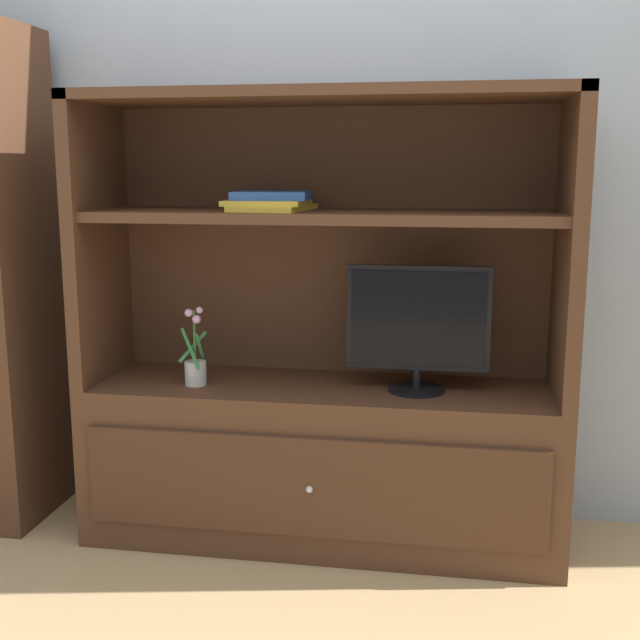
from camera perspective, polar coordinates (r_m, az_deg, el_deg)
The scene contains 6 objects.
ground_plane at distance 2.76m, azimuth -1.27°, elevation -18.65°, with size 8.00×8.00×0.00m, color tan.
painted_rear_wall at distance 3.14m, azimuth 1.23°, elevation 11.62°, with size 6.00×0.10×2.80m, color #9EA8B2.
media_console at distance 2.93m, azimuth 0.19°, elevation -6.23°, with size 1.72×0.52×1.61m.
tv_monitor at distance 2.79m, azimuth 7.00°, elevation -0.36°, with size 0.50×0.20×0.45m.
potted_plant at distance 2.92m, azimuth -8.88°, elevation -3.21°, with size 0.10×0.11×0.29m.
magazine_stack at distance 2.83m, azimuth -3.50°, elevation 8.45°, with size 0.29×0.36×0.07m.
Camera 1 is at (0.45, -2.36, 1.36)m, focal length 44.83 mm.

